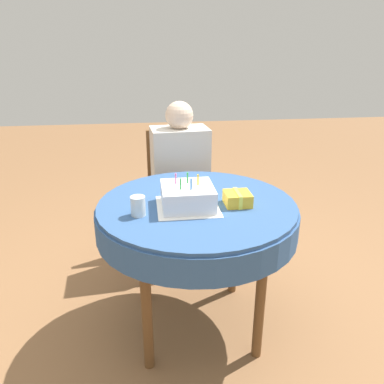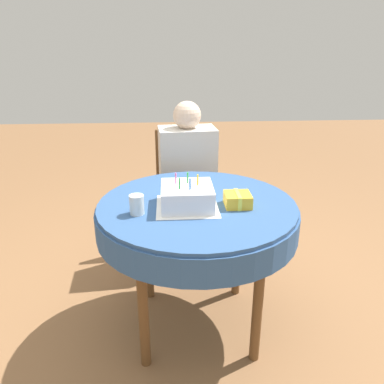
{
  "view_description": "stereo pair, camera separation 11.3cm",
  "coord_description": "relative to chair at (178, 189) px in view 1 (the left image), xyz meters",
  "views": [
    {
      "loc": [
        -0.25,
        -1.7,
        1.49
      ],
      "look_at": [
        -0.03,
        -0.01,
        0.81
      ],
      "focal_mm": 35.0,
      "sensor_mm": 36.0,
      "label": 1
    },
    {
      "loc": [
        -0.14,
        -1.72,
        1.49
      ],
      "look_at": [
        -0.03,
        -0.01,
        0.81
      ],
      "focal_mm": 35.0,
      "sensor_mm": 36.0,
      "label": 2
    }
  ],
  "objects": [
    {
      "name": "person",
      "position": [
        0.01,
        -0.1,
        0.19
      ],
      "size": [
        0.4,
        0.37,
        1.15
      ],
      "rotation": [
        0.0,
        0.0,
        0.08
      ],
      "color": "beige",
      "rests_on": "ground_plane"
    },
    {
      "name": "dining_table",
      "position": [
        0.01,
        -0.84,
        0.15
      ],
      "size": [
        1.01,
        1.01,
        0.75
      ],
      "color": "#335689",
      "rests_on": "ground_plane"
    },
    {
      "name": "napkin",
      "position": [
        -0.04,
        -0.88,
        0.24
      ],
      "size": [
        0.3,
        0.3,
        0.0
      ],
      "color": "white",
      "rests_on": "dining_table"
    },
    {
      "name": "ground_plane",
      "position": [
        0.01,
        -0.84,
        -0.51
      ],
      "size": [
        12.0,
        12.0,
        0.0
      ],
      "primitive_type": "plane",
      "color": "#8C603D"
    },
    {
      "name": "birthday_cake",
      "position": [
        -0.04,
        -0.88,
        0.3
      ],
      "size": [
        0.25,
        0.25,
        0.16
      ],
      "color": "white",
      "rests_on": "dining_table"
    },
    {
      "name": "gift_box",
      "position": [
        0.21,
        -0.89,
        0.28
      ],
      "size": [
        0.13,
        0.13,
        0.07
      ],
      "color": "gold",
      "rests_on": "dining_table"
    },
    {
      "name": "drinking_glass",
      "position": [
        -0.27,
        -0.95,
        0.29
      ],
      "size": [
        0.07,
        0.07,
        0.09
      ],
      "color": "silver",
      "rests_on": "dining_table"
    },
    {
      "name": "chair",
      "position": [
        0.0,
        0.0,
        0.0
      ],
      "size": [
        0.49,
        0.49,
        0.92
      ],
      "rotation": [
        0.0,
        0.0,
        0.08
      ],
      "color": "brown",
      "rests_on": "ground_plane"
    }
  ]
}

